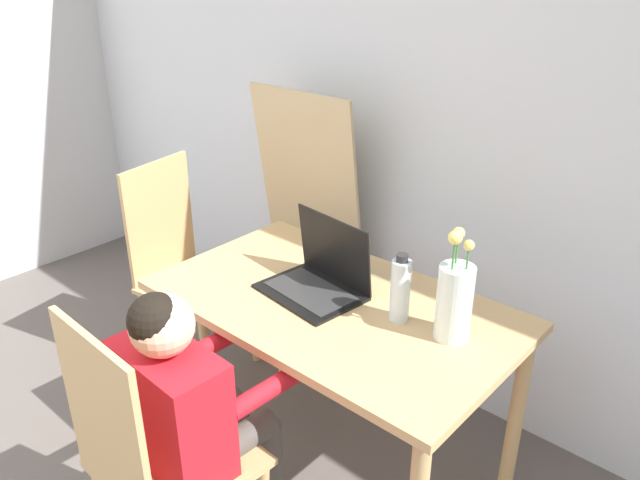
% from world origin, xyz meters
% --- Properties ---
extents(wall_back, '(6.40, 0.05, 2.50)m').
position_xyz_m(wall_back, '(0.00, 2.23, 1.25)').
color(wall_back, silver).
rests_on(wall_back, ground_plane).
extents(dining_table, '(1.19, 0.70, 0.74)m').
position_xyz_m(dining_table, '(0.22, 1.52, 0.64)').
color(dining_table, tan).
rests_on(dining_table, ground_plane).
extents(chair_occupied, '(0.42, 0.42, 0.97)m').
position_xyz_m(chair_occupied, '(0.15, 0.84, 0.49)').
color(chair_occupied, tan).
rests_on(chair_occupied, ground_plane).
extents(chair_spare, '(0.47, 0.47, 0.97)m').
position_xyz_m(chair_spare, '(-0.71, 1.59, 0.49)').
color(chair_spare, tan).
rests_on(chair_spare, ground_plane).
extents(person_seated, '(0.36, 0.43, 1.00)m').
position_xyz_m(person_seated, '(0.16, 0.96, 0.63)').
color(person_seated, red).
rests_on(person_seated, ground_plane).
extents(laptop, '(0.36, 0.28, 0.25)m').
position_xyz_m(laptop, '(0.13, 1.54, 0.79)').
color(laptop, black).
rests_on(laptop, dining_table).
extents(flower_vase, '(0.11, 0.11, 0.35)m').
position_xyz_m(flower_vase, '(0.61, 1.59, 0.86)').
color(flower_vase, silver).
rests_on(flower_vase, dining_table).
extents(water_bottle, '(0.06, 0.06, 0.22)m').
position_xyz_m(water_bottle, '(0.44, 1.57, 0.84)').
color(water_bottle, silver).
rests_on(water_bottle, dining_table).
extents(cardboard_panel, '(0.55, 0.19, 1.26)m').
position_xyz_m(cardboard_panel, '(-0.38, 2.08, 0.63)').
color(cardboard_panel, tan).
rests_on(cardboard_panel, ground_plane).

